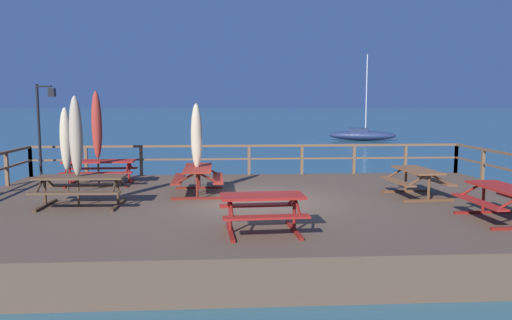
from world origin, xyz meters
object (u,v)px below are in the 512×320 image
object	(u,v)px
picnic_table_back_left	(99,167)
patio_umbrella_tall_mid_left	(76,137)
picnic_table_mid_left	(81,184)
patio_umbrella_short_mid	(197,137)
patio_umbrella_short_front	(66,139)
picnic_table_back_right	(198,174)
picnic_table_mid_right	(263,205)
patio_umbrella_tall_front	(97,125)
picnic_table_front_right	(417,177)
picnic_table_mid_centre	(503,196)
lamp_post_hooked	(44,117)
sailboat_distant	(362,135)

from	to	relation	value
picnic_table_back_left	patio_umbrella_tall_mid_left	distance (m)	3.60
picnic_table_mid_left	patio_umbrella_short_mid	xyz separation A→B (m)	(2.79, 1.60, 1.07)
picnic_table_back_left	patio_umbrella_short_front	xyz separation A→B (m)	(-0.47, -1.71, 1.00)
picnic_table_back_right	picnic_table_mid_right	world-z (taller)	same
patio_umbrella_tall_front	patio_umbrella_tall_mid_left	bearing A→B (deg)	-83.95
picnic_table_front_right	patio_umbrella_tall_mid_left	distance (m)	9.04
picnic_table_mid_centre	picnic_table_mid_left	world-z (taller)	same
picnic_table_mid_right	lamp_post_hooked	xyz separation A→B (m)	(-6.79, 7.33, 1.56)
patio_umbrella_tall_front	patio_umbrella_short_front	distance (m)	1.84
picnic_table_front_right	lamp_post_hooked	bearing A→B (deg)	161.28
picnic_table_front_right	sailboat_distant	world-z (taller)	sailboat_distant
picnic_table_mid_centre	patio_umbrella_short_mid	xyz separation A→B (m)	(-6.86, 3.76, 1.07)
picnic_table_front_right	patio_umbrella_tall_front	distance (m)	9.77
picnic_table_front_right	picnic_table_mid_right	xyz separation A→B (m)	(-4.53, -3.50, -0.00)
patio_umbrella_tall_mid_left	picnic_table_mid_right	bearing A→B (deg)	-31.99
lamp_post_hooked	picnic_table_back_right	bearing A→B (deg)	-29.79
patio_umbrella_tall_front	sailboat_distant	distance (m)	32.97
picnic_table_mid_right	patio_umbrella_short_mid	distance (m)	4.77
picnic_table_mid_left	patio_umbrella_short_mid	distance (m)	3.38
patio_umbrella_short_mid	picnic_table_back_right	bearing A→B (deg)	-65.84
picnic_table_front_right	patio_umbrella_short_front	size ratio (longest dim) A/B	0.75
picnic_table_back_left	sailboat_distant	distance (m)	32.94
picnic_table_mid_left	patio_umbrella_tall_mid_left	xyz separation A→B (m)	(-0.07, -0.04, 1.19)
picnic_table_mid_right	sailboat_distant	xyz separation A→B (m)	(11.75, 34.65, -0.89)
picnic_table_mid_right	lamp_post_hooked	distance (m)	10.12
picnic_table_mid_centre	picnic_table_front_right	bearing A→B (deg)	105.32
patio_umbrella_short_mid	sailboat_distant	distance (m)	33.11
picnic_table_mid_right	patio_umbrella_tall_front	xyz separation A→B (m)	(-4.76, 6.19, 1.32)
picnic_table_back_right	patio_umbrella_short_front	size ratio (longest dim) A/B	0.84
picnic_table_mid_left	patio_umbrella_short_mid	world-z (taller)	patio_umbrella_short_mid
picnic_table_mid_centre	sailboat_distant	bearing A→B (deg)	79.30
picnic_table_mid_left	sailboat_distant	bearing A→B (deg)	63.22
patio_umbrella_tall_mid_left	picnic_table_mid_left	bearing A→B (deg)	31.52
picnic_table_back_right	lamp_post_hooked	xyz separation A→B (m)	(-5.29, 3.03, 1.55)
picnic_table_back_right	patio_umbrella_short_mid	size ratio (longest dim) A/B	0.81
picnic_table_mid_left	picnic_table_back_left	bearing A→B (deg)	96.53
patio_umbrella_short_front	patio_umbrella_tall_mid_left	size ratio (longest dim) A/B	0.89
picnic_table_back_left	sailboat_distant	size ratio (longest dim) A/B	0.29
patio_umbrella_tall_front	sailboat_distant	bearing A→B (deg)	59.88
patio_umbrella_short_front	patio_umbrella_tall_mid_left	world-z (taller)	patio_umbrella_tall_mid_left
sailboat_distant	patio_umbrella_tall_front	bearing A→B (deg)	-120.12
picnic_table_front_right	picnic_table_mid_right	bearing A→B (deg)	-142.36
patio_umbrella_tall_front	patio_umbrella_short_mid	bearing A→B (deg)	-29.29
picnic_table_front_right	lamp_post_hooked	world-z (taller)	lamp_post_hooked
patio_umbrella_short_mid	lamp_post_hooked	xyz separation A→B (m)	(-5.25, 2.95, 0.48)
picnic_table_back_right	patio_umbrella_short_front	world-z (taller)	patio_umbrella_short_front
patio_umbrella_short_front	patio_umbrella_tall_mid_left	xyz separation A→B (m)	(0.78, -1.68, 0.19)
picnic_table_back_left	patio_umbrella_tall_mid_left	size ratio (longest dim) A/B	0.81
patio_umbrella_tall_mid_left	lamp_post_hooked	world-z (taller)	lamp_post_hooked
patio_umbrella_tall_mid_left	picnic_table_mid_centre	bearing A→B (deg)	-12.31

